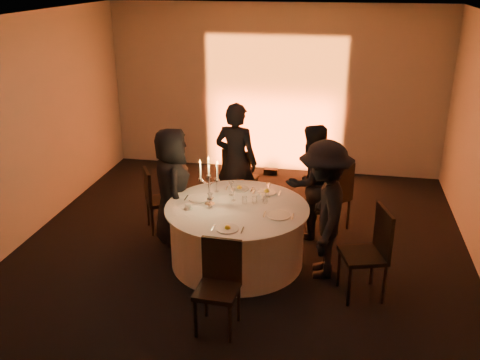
% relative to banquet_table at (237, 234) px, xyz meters
% --- Properties ---
extents(floor, '(7.00, 7.00, 0.00)m').
position_rel_banquet_table_xyz_m(floor, '(0.00, 0.00, -0.38)').
color(floor, black).
rests_on(floor, ground).
extents(ceiling, '(7.00, 7.00, 0.00)m').
position_rel_banquet_table_xyz_m(ceiling, '(0.00, 0.00, 2.62)').
color(ceiling, silver).
rests_on(ceiling, wall_back).
extents(wall_back, '(7.00, 0.00, 7.00)m').
position_rel_banquet_table_xyz_m(wall_back, '(0.00, 3.50, 1.12)').
color(wall_back, beige).
rests_on(wall_back, floor).
extents(wall_front, '(7.00, 0.00, 7.00)m').
position_rel_banquet_table_xyz_m(wall_front, '(0.00, -3.50, 1.12)').
color(wall_front, beige).
rests_on(wall_front, floor).
extents(wall_left, '(0.00, 7.00, 7.00)m').
position_rel_banquet_table_xyz_m(wall_left, '(-3.00, 0.00, 1.12)').
color(wall_left, beige).
rests_on(wall_left, floor).
extents(uplighter_fixture, '(0.25, 0.12, 0.10)m').
position_rel_banquet_table_xyz_m(uplighter_fixture, '(0.00, 3.20, -0.33)').
color(uplighter_fixture, black).
rests_on(uplighter_fixture, floor).
extents(banquet_table, '(1.80, 1.80, 0.77)m').
position_rel_banquet_table_xyz_m(banquet_table, '(0.00, 0.00, 0.00)').
color(banquet_table, black).
rests_on(banquet_table, floor).
extents(chair_left, '(0.55, 0.55, 0.93)m').
position_rel_banquet_table_xyz_m(chair_left, '(-1.30, 0.66, 0.14)').
color(chair_left, black).
rests_on(chair_left, floor).
extents(chair_back_left, '(0.52, 0.52, 1.03)m').
position_rel_banquet_table_xyz_m(chair_back_left, '(-0.27, 1.51, 0.20)').
color(chair_back_left, black).
rests_on(chair_back_left, floor).
extents(chair_back_right, '(0.63, 0.63, 1.02)m').
position_rel_banquet_table_xyz_m(chair_back_right, '(1.18, 1.14, 0.19)').
color(chair_back_right, black).
rests_on(chair_back_right, floor).
extents(chair_right, '(0.59, 0.59, 1.07)m').
position_rel_banquet_table_xyz_m(chair_right, '(1.63, -0.45, 0.22)').
color(chair_right, black).
rests_on(chair_right, floor).
extents(chair_front, '(0.44, 0.44, 0.97)m').
position_rel_banquet_table_xyz_m(chair_front, '(0.07, -1.33, 0.16)').
color(chair_front, black).
rests_on(chair_front, floor).
extents(guest_left, '(0.78, 0.93, 1.62)m').
position_rel_banquet_table_xyz_m(guest_left, '(-0.96, 0.39, 0.42)').
color(guest_left, black).
rests_on(guest_left, floor).
extents(guest_back_left, '(0.72, 0.55, 1.78)m').
position_rel_banquet_table_xyz_m(guest_back_left, '(-0.27, 1.29, 0.50)').
color(guest_back_left, black).
rests_on(guest_back_left, floor).
extents(guest_back_right, '(0.99, 0.98, 1.61)m').
position_rel_banquet_table_xyz_m(guest_back_right, '(0.85, 0.92, 0.42)').
color(guest_back_right, black).
rests_on(guest_back_right, floor).
extents(guest_right, '(0.72, 1.16, 1.71)m').
position_rel_banquet_table_xyz_m(guest_right, '(1.07, -0.09, 0.47)').
color(guest_right, black).
rests_on(guest_right, floor).
extents(plate_left, '(0.36, 0.27, 0.01)m').
position_rel_banquet_table_xyz_m(plate_left, '(-0.52, 0.14, 0.39)').
color(plate_left, white).
rests_on(plate_left, banquet_table).
extents(plate_back_left, '(0.36, 0.25, 0.08)m').
position_rel_banquet_table_xyz_m(plate_back_left, '(-0.08, 0.57, 0.40)').
color(plate_back_left, white).
rests_on(plate_back_left, banquet_table).
extents(plate_back_right, '(0.36, 0.25, 0.08)m').
position_rel_banquet_table_xyz_m(plate_back_right, '(0.30, 0.51, 0.40)').
color(plate_back_right, white).
rests_on(plate_back_right, banquet_table).
extents(plate_right, '(0.36, 0.29, 0.01)m').
position_rel_banquet_table_xyz_m(plate_right, '(0.54, -0.16, 0.39)').
color(plate_right, white).
rests_on(plate_right, banquet_table).
extents(plate_front, '(0.36, 0.26, 0.08)m').
position_rel_banquet_table_xyz_m(plate_front, '(0.02, -0.62, 0.40)').
color(plate_front, white).
rests_on(plate_front, banquet_table).
extents(coffee_cup, '(0.11, 0.11, 0.07)m').
position_rel_banquet_table_xyz_m(coffee_cup, '(-0.58, -0.17, 0.42)').
color(coffee_cup, white).
rests_on(coffee_cup, banquet_table).
extents(candelabra, '(0.27, 0.13, 0.64)m').
position_rel_banquet_table_xyz_m(candelabra, '(-0.35, -0.01, 0.61)').
color(candelabra, silver).
rests_on(candelabra, banquet_table).
extents(wine_glass_a, '(0.07, 0.07, 0.19)m').
position_rel_banquet_table_xyz_m(wine_glass_a, '(-0.15, 0.35, 0.52)').
color(wine_glass_a, silver).
rests_on(wine_glass_a, banquet_table).
extents(wine_glass_b, '(0.07, 0.07, 0.19)m').
position_rel_banquet_table_xyz_m(wine_glass_b, '(-0.32, -0.08, 0.52)').
color(wine_glass_b, silver).
rests_on(wine_glass_b, banquet_table).
extents(wine_glass_c, '(0.07, 0.07, 0.19)m').
position_rel_banquet_table_xyz_m(wine_glass_c, '(-0.08, 0.18, 0.52)').
color(wine_glass_c, silver).
rests_on(wine_glass_c, banquet_table).
extents(wine_glass_d, '(0.07, 0.07, 0.19)m').
position_rel_banquet_table_xyz_m(wine_glass_d, '(0.34, 0.38, 0.52)').
color(wine_glass_d, silver).
rests_on(wine_glass_d, banquet_table).
extents(wine_glass_e, '(0.07, 0.07, 0.19)m').
position_rel_banquet_table_xyz_m(wine_glass_e, '(-0.36, 0.42, 0.52)').
color(wine_glass_e, silver).
rests_on(wine_glass_e, banquet_table).
extents(tumbler_a, '(0.07, 0.07, 0.09)m').
position_rel_banquet_table_xyz_m(tumbler_a, '(0.20, 0.15, 0.43)').
color(tumbler_a, silver).
rests_on(tumbler_a, banquet_table).
extents(tumbler_b, '(0.07, 0.07, 0.09)m').
position_rel_banquet_table_xyz_m(tumbler_b, '(0.08, 0.12, 0.43)').
color(tumbler_b, silver).
rests_on(tumbler_b, banquet_table).
extents(tumbler_c, '(0.07, 0.07, 0.09)m').
position_rel_banquet_table_xyz_m(tumbler_c, '(0.29, 0.29, 0.43)').
color(tumbler_c, silver).
rests_on(tumbler_c, banquet_table).
extents(tumbler_d, '(0.07, 0.07, 0.09)m').
position_rel_banquet_table_xyz_m(tumbler_d, '(0.33, 0.18, 0.43)').
color(tumbler_d, silver).
rests_on(tumbler_d, banquet_table).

